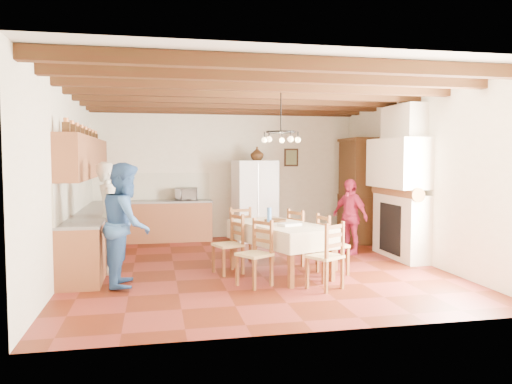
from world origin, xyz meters
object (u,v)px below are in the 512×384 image
(dining_table, at_px, (280,229))
(chair_left_near, at_px, (254,253))
(person_woman_red, at_px, (350,216))
(refrigerator, at_px, (255,201))
(person_man, at_px, (110,217))
(hutch, at_px, (357,190))
(person_woman_blue, at_px, (126,224))
(chair_right_near, at_px, (333,244))
(chair_end_far, at_px, (243,235))
(chair_left_far, at_px, (228,244))
(chair_right_far, at_px, (303,236))
(chair_end_near, at_px, (325,255))
(microwave, at_px, (186,194))

(dining_table, bearing_deg, chair_left_near, -129.86)
(chair_left_near, bearing_deg, person_woman_red, 99.51)
(refrigerator, height_order, person_man, same)
(hutch, height_order, person_woman_blue, hutch)
(chair_right_near, bearing_deg, person_man, 67.11)
(chair_end_far, bearing_deg, person_man, -176.64)
(chair_left_far, height_order, person_woman_blue, person_woman_blue)
(chair_left_near, relative_size, person_woman_red, 0.67)
(refrigerator, xyz_separation_m, chair_right_far, (0.34, -2.59, -0.41))
(dining_table, xyz_separation_m, chair_end_far, (-0.42, 1.00, -0.24))
(chair_end_far, bearing_deg, chair_right_far, -25.75)
(chair_right_far, bearing_deg, refrigerator, -18.00)
(chair_right_far, distance_m, chair_end_near, 1.67)
(chair_right_far, xyz_separation_m, person_woman_blue, (-2.93, -0.88, 0.41))
(dining_table, relative_size, person_man, 1.14)
(hutch, distance_m, chair_left_near, 4.57)
(hutch, relative_size, chair_left_far, 2.37)
(person_man, bearing_deg, chair_right_far, -96.05)
(chair_end_far, bearing_deg, microwave, 102.34)
(chair_right_near, height_order, person_woman_blue, person_woman_blue)
(refrigerator, distance_m, chair_left_far, 3.25)
(chair_right_far, bearing_deg, person_woman_red, -83.71)
(person_woman_blue, xyz_separation_m, person_woman_red, (4.08, 1.59, -0.17))
(dining_table, distance_m, chair_left_far, 0.87)
(chair_left_near, relative_size, chair_end_near, 1.00)
(refrigerator, bearing_deg, person_woman_red, -57.18)
(dining_table, distance_m, chair_end_far, 1.11)
(chair_left_far, relative_size, chair_end_far, 1.00)
(refrigerator, distance_m, person_man, 3.89)
(chair_left_far, xyz_separation_m, chair_right_near, (1.63, -0.36, 0.00))
(chair_left_far, bearing_deg, dining_table, 58.15)
(dining_table, distance_m, microwave, 3.76)
(chair_right_far, height_order, person_woman_red, person_woman_red)
(chair_right_far, xyz_separation_m, chair_end_far, (-0.99, 0.36, 0.00))
(dining_table, distance_m, chair_right_far, 0.89)
(chair_right_near, bearing_deg, chair_left_near, 99.96)
(chair_end_near, bearing_deg, person_woman_red, -151.01)
(person_woman_blue, bearing_deg, dining_table, -81.91)
(chair_left_near, distance_m, chair_left_far, 0.89)
(chair_right_far, relative_size, chair_end_near, 1.00)
(refrigerator, bearing_deg, person_man, -143.75)
(person_woman_blue, height_order, microwave, person_woman_blue)
(hutch, relative_size, person_woman_red, 1.57)
(chair_left_far, height_order, chair_end_far, same)
(chair_end_near, bearing_deg, hutch, -150.37)
(chair_right_far, xyz_separation_m, person_man, (-3.23, -0.01, 0.41))
(chair_left_near, xyz_separation_m, chair_end_near, (0.95, -0.34, 0.00))
(person_woman_red, bearing_deg, refrigerator, -166.45)
(hutch, xyz_separation_m, dining_table, (-2.43, -2.71, -0.42))
(hutch, height_order, chair_right_far, hutch)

